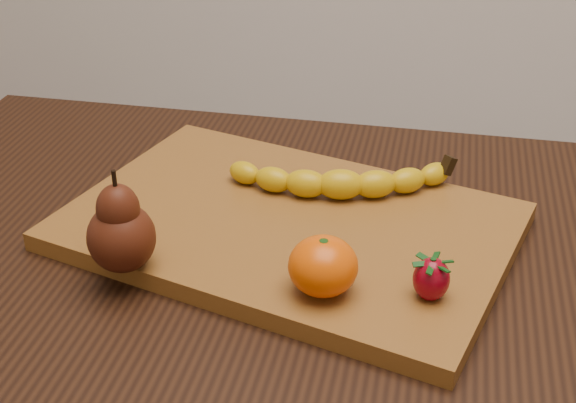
% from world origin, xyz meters
% --- Properties ---
extents(table, '(1.00, 0.70, 0.76)m').
position_xyz_m(table, '(0.00, 0.00, 0.66)').
color(table, black).
rests_on(table, ground).
extents(cutting_board, '(0.51, 0.41, 0.02)m').
position_xyz_m(cutting_board, '(-0.02, 0.06, 0.77)').
color(cutting_board, brown).
rests_on(cutting_board, table).
extents(banana, '(0.22, 0.09, 0.03)m').
position_xyz_m(banana, '(0.03, 0.11, 0.80)').
color(banana, '#D9AE0A').
rests_on(banana, cutting_board).
extents(pear, '(0.07, 0.07, 0.10)m').
position_xyz_m(pear, '(-0.15, -0.06, 0.83)').
color(pear, '#491B0B').
rests_on(pear, cutting_board).
extents(mandarin, '(0.07, 0.07, 0.05)m').
position_xyz_m(mandarin, '(0.04, -0.06, 0.81)').
color(mandarin, '#E85102').
rests_on(mandarin, cutting_board).
extents(strawberry, '(0.04, 0.04, 0.04)m').
position_xyz_m(strawberry, '(0.14, -0.05, 0.80)').
color(strawberry, maroon).
rests_on(strawberry, cutting_board).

